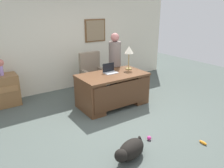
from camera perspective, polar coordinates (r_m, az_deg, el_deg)
The scene contains 11 objects.
ground_plane at distance 4.86m, azimuth 2.87°, elevation -9.16°, with size 12.00×12.00×0.00m, color #4C5651.
back_wall at distance 6.61m, azimuth -10.74°, elevation 10.54°, with size 7.00×0.16×2.70m.
desk at distance 5.40m, azimuth 0.28°, elevation -1.23°, with size 1.62×0.92×0.79m.
armchair at distance 6.22m, azimuth -4.93°, elevation 2.19°, with size 0.60×0.59×1.12m.
person_standing at distance 6.01m, azimuth 0.71°, elevation 5.21°, with size 0.32×0.32×1.66m.
dog_lying at distance 3.70m, azimuth 4.62°, elevation -16.40°, with size 0.71×0.44×0.30m.
laptop at distance 5.39m, azimuth -0.58°, elevation 3.47°, with size 0.32×0.22×0.23m.
desk_lamp at distance 5.64m, azimuth 4.33°, elevation 8.29°, with size 0.22×0.22×0.58m.
vase_with_flowers at distance 5.84m, azimuth -26.53°, elevation 4.30°, with size 0.17×0.17×0.39m.
dog_toy_ball at distance 4.24m, azimuth 9.42°, elevation -13.41°, with size 0.08×0.08×0.08m, color #D8338C.
dog_toy_bone at distance 4.40m, azimuth 22.14°, elevation -13.65°, with size 0.15×0.05×0.05m, color orange.
Camera 1 is at (-2.60, -3.40, 2.30)m, focal length 35.95 mm.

